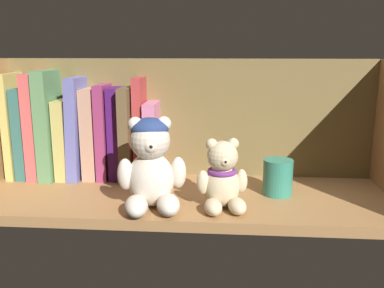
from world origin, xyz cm
name	(u,v)px	position (x,y,z in cm)	size (l,w,h in cm)	color
shelf_board	(182,199)	(0.00, 0.00, 1.00)	(81.80, 27.16, 2.00)	#9E7042
shelf_back_panel	(188,122)	(0.00, 14.18, 14.18)	(84.20, 1.20, 28.36)	brown
book_0	(18,125)	(-38.54, 10.96, 13.63)	(1.72, 12.10, 23.25)	tan
book_1	(29,132)	(-36.14, 10.96, 12.04)	(2.34, 11.56, 20.08)	#2F615B
book_2	(40,125)	(-33.37, 10.96, 13.63)	(2.46, 12.57, 23.26)	#CC5151
book_3	(53,124)	(-30.26, 10.96, 13.97)	(3.01, 13.74, 23.93)	#568656
book_4	(68,138)	(-27.07, 10.96, 10.80)	(2.63, 11.50, 17.61)	tan
book_5	(79,127)	(-24.19, 10.96, 13.24)	(2.40, 12.21, 22.49)	#6265AD
book_6	(93,133)	(-21.16, 10.96, 12.02)	(2.92, 9.82, 20.04)	tan
book_7	(106,131)	(-18.22, 10.96, 12.47)	(2.20, 10.53, 20.94)	#91305F
book_8	(118,133)	(-15.44, 10.96, 12.15)	(2.62, 9.41, 20.31)	#44145A
book_9	(130,132)	(-12.65, 10.96, 12.25)	(2.21, 14.23, 20.51)	brown
book_10	(141,128)	(-10.19, 10.96, 13.25)	(1.97, 9.36, 22.49)	#AB3535
book_11	(153,140)	(-7.50, 10.96, 10.59)	(2.67, 11.15, 17.17)	#CE739E
teddy_bear_larger	(151,165)	(-4.86, -7.22, 9.95)	(12.58, 13.03, 16.76)	beige
teddy_bear_smaller	(222,179)	(8.13, -6.60, 7.52)	(9.60, 9.99, 12.93)	beige
pillar_candle	(278,177)	(19.05, 1.57, 5.58)	(5.87, 5.87, 7.16)	#2D7A66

